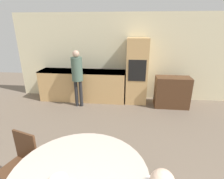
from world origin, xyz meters
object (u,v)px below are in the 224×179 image
Objects in this scene: chair_far_left at (22,160)px; oven_unit at (137,71)px; sideboard at (172,92)px; person_standing at (77,73)px.

oven_unit is at bearing 80.86° from chair_far_left.
person_standing is at bearing -174.90° from sideboard.
sideboard is 1.08× the size of chair_far_left.
chair_far_left is 2.85m from person_standing.
sideboard is (1.01, -0.26, -0.51)m from oven_unit.
sideboard is 2.73m from person_standing.
chair_far_left is at bearing -130.89° from sideboard.
sideboard is 0.59× the size of person_standing.
person_standing is (-1.65, -0.50, 0.05)m from oven_unit.
person_standing is at bearing -163.19° from oven_unit.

